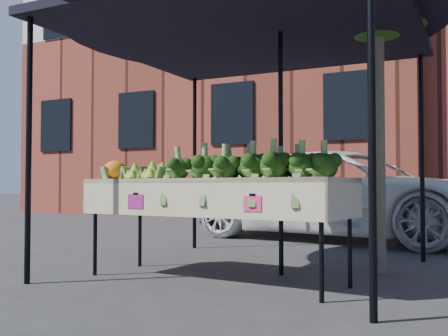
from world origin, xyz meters
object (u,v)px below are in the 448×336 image
canopy (250,132)px  street_tree (377,67)px  table (214,230)px  vehicle (350,81)px

canopy → street_tree: size_ratio=0.79×
street_tree → table: bearing=-137.5°
canopy → vehicle: vehicle is taller
table → street_tree: (1.22, 1.12, 1.55)m
canopy → street_tree: (1.14, 0.49, 0.63)m
canopy → vehicle: bearing=87.1°
canopy → table: bearing=-96.7°
table → canopy: canopy is taller
street_tree → canopy: bearing=-157.0°
canopy → vehicle: size_ratio=0.63×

